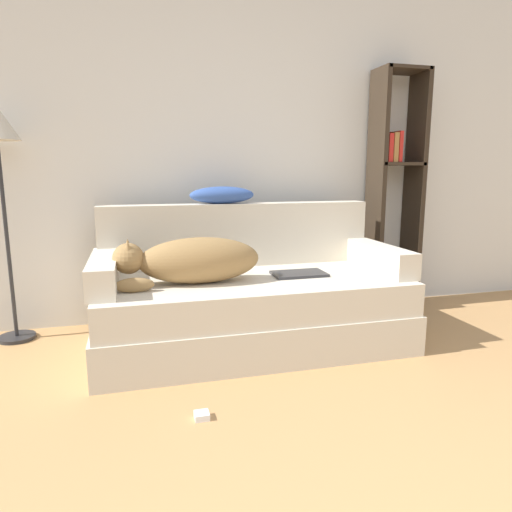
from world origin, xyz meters
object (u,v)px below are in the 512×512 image
throw_pillow (222,195)px  bookshelf (395,181)px  dog (192,260)px  laptop (299,274)px  couch (252,312)px  power_adapter (202,416)px

throw_pillow → bookshelf: 1.39m
dog → laptop: size_ratio=2.53×
couch → laptop: laptop is taller
dog → throw_pillow: throw_pillow is taller
throw_pillow → laptop: bearing=-46.5°
power_adapter → throw_pillow: bearing=74.5°
laptop → bookshelf: bookshelf is taller
couch → throw_pillow: size_ratio=4.29×
power_adapter → bookshelf: bearing=37.5°
couch → throw_pillow: throw_pillow is taller
couch → laptop: bearing=-5.6°
laptop → power_adapter: laptop is taller
throw_pillow → power_adapter: bearing=-105.5°
couch → dog: dog is taller
dog → throw_pillow: (0.27, 0.46, 0.35)m
dog → laptop: bearing=3.1°
dog → throw_pillow: 0.64m
bookshelf → laptop: bearing=-150.9°
couch → bookshelf: bearing=22.0°
throw_pillow → bookshelf: size_ratio=0.24×
bookshelf → power_adapter: bookshelf is taller
throw_pillow → dog: bearing=-120.5°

